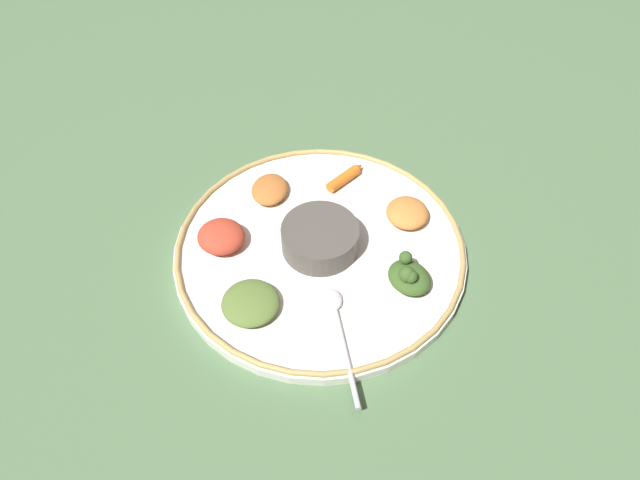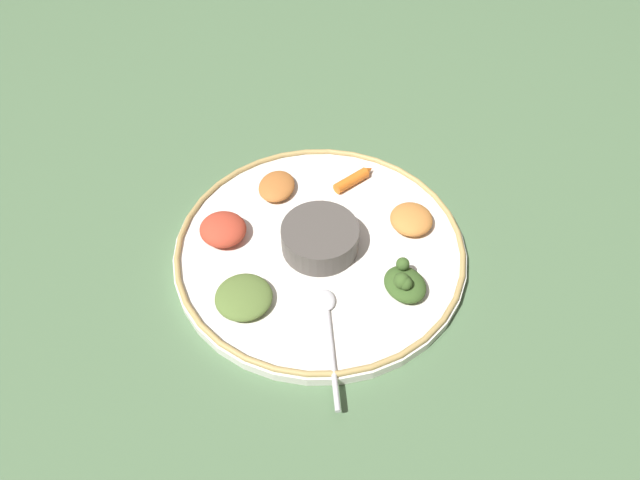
% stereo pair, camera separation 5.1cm
% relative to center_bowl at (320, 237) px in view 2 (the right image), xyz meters
% --- Properties ---
extents(ground_plane, '(2.40, 2.40, 0.00)m').
position_rel_center_bowl_xyz_m(ground_plane, '(0.00, 0.00, -0.04)').
color(ground_plane, '#4C6B47').
extents(platter, '(0.41, 0.41, 0.02)m').
position_rel_center_bowl_xyz_m(platter, '(0.00, 0.00, -0.03)').
color(platter, white).
rests_on(platter, ground_plane).
extents(platter_rim, '(0.41, 0.41, 0.01)m').
position_rel_center_bowl_xyz_m(platter_rim, '(0.00, 0.00, -0.02)').
color(platter_rim, tan).
rests_on(platter_rim, platter).
extents(center_bowl, '(0.11, 0.11, 0.04)m').
position_rel_center_bowl_xyz_m(center_bowl, '(0.00, 0.00, 0.00)').
color(center_bowl, '#4C4742').
rests_on(center_bowl, platter).
extents(spoon, '(0.15, 0.10, 0.01)m').
position_rel_center_bowl_xyz_m(spoon, '(-0.12, -0.07, -0.02)').
color(spoon, silver).
rests_on(spoon, platter).
extents(greens_pile, '(0.08, 0.08, 0.04)m').
position_rel_center_bowl_xyz_m(greens_pile, '(-0.02, -0.13, -0.00)').
color(greens_pile, '#385623').
rests_on(greens_pile, platter).
extents(carrot_near_spoon, '(0.08, 0.05, 0.02)m').
position_rel_center_bowl_xyz_m(carrot_near_spoon, '(0.14, 0.01, -0.01)').
color(carrot_near_spoon, orange).
rests_on(carrot_near_spoon, platter).
extents(mound_squash, '(0.08, 0.08, 0.02)m').
position_rel_center_bowl_xyz_m(mound_squash, '(0.10, -0.10, -0.01)').
color(mound_squash, '#C67A38').
rests_on(mound_squash, platter).
extents(mound_berbere_red, '(0.07, 0.07, 0.03)m').
position_rel_center_bowl_xyz_m(mound_berbere_red, '(-0.05, 0.13, -0.01)').
color(mound_berbere_red, '#B73D28').
rests_on(mound_berbere_red, platter).
extents(mound_collards, '(0.10, 0.10, 0.02)m').
position_rel_center_bowl_xyz_m(mound_collards, '(-0.13, 0.05, -0.01)').
color(mound_collards, '#567033').
rests_on(mound_collards, platter).
extents(mound_chickpea, '(0.08, 0.07, 0.02)m').
position_rel_center_bowl_xyz_m(mound_chickpea, '(0.07, 0.11, -0.01)').
color(mound_chickpea, '#B2662D').
rests_on(mound_chickpea, platter).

